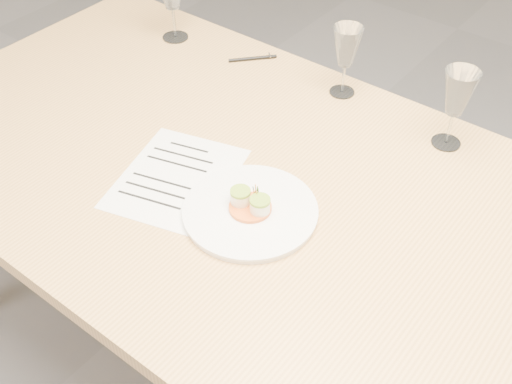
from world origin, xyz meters
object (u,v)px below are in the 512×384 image
Objects in this scene: recipe_sheet at (176,178)px; wine_glass_1 at (347,48)px; ballpoint_pen at (253,58)px; dining_table at (348,250)px; dinner_plate at (250,210)px; wine_glass_2 at (458,95)px.

recipe_sheet is 1.90× the size of wine_glass_1.
ballpoint_pen is at bearing -177.14° from wine_glass_1.
ballpoint_pen is at bearing 93.26° from recipe_sheet.
dinner_plate is at bearing -153.61° from dining_table.
ballpoint_pen is 0.62m from wine_glass_2.
wine_glass_2 reaches higher than dinner_plate.
dinner_plate is 0.80× the size of recipe_sheet.
wine_glass_2 is (0.22, 0.48, 0.13)m from dinner_plate.
wine_glass_1 is 0.95× the size of wine_glass_2.
dining_table is at bearing -94.24° from wine_glass_2.
recipe_sheet is at bearing -119.00° from ballpoint_pen.
dining_table is 0.42m from recipe_sheet.
ballpoint_pen is at bearing 178.39° from wine_glass_2.
recipe_sheet is at bearing -102.02° from wine_glass_1.
dining_table is 0.23m from dinner_plate.
dinner_plate is 0.63m from ballpoint_pen.
wine_glass_1 reaches higher than dining_table.
dining_table is at bearing -83.17° from ballpoint_pen.
dinner_plate is 0.21m from recipe_sheet.
wine_glass_1 reaches higher than ballpoint_pen.
recipe_sheet is 0.55m from wine_glass_1.
recipe_sheet is 3.30× the size of ballpoint_pen.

